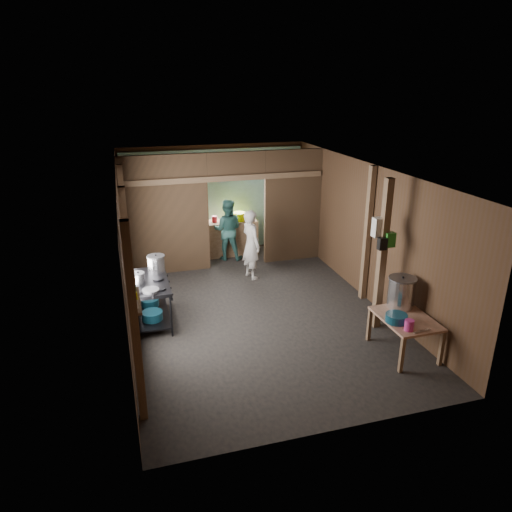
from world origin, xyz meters
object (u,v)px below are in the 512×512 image
object	(u,v)px
gas_range	(151,302)
cook	(251,244)
stove_pot_large	(156,264)
yellow_tub	(239,216)
prep_table	(404,335)
stock_pot	(401,293)
pink_bucket	(409,325)

from	to	relation	value
gas_range	cook	distance (m)	2.70
stove_pot_large	yellow_tub	world-z (taller)	stove_pot_large
prep_table	cook	xyz separation A→B (m)	(-1.47, 3.57, 0.45)
gas_range	prep_table	xyz separation A→B (m)	(3.71, -2.10, -0.09)
stock_pot	cook	distance (m)	3.57
gas_range	pink_bucket	size ratio (longest dim) A/B	8.22
prep_table	pink_bucket	world-z (taller)	pink_bucket
prep_table	stove_pot_large	size ratio (longest dim) A/B	3.16
gas_range	yellow_tub	xyz separation A→B (m)	(2.35, 3.01, 0.55)
prep_table	yellow_tub	size ratio (longest dim) A/B	2.98
pink_bucket	prep_table	bearing A→B (deg)	62.16
pink_bucket	yellow_tub	size ratio (longest dim) A/B	0.47
gas_range	cook	xyz separation A→B (m)	(2.24, 1.46, 0.36)
stock_pot	cook	world-z (taller)	cook
gas_range	stock_pot	distance (m)	4.23
stock_pot	yellow_tub	xyz separation A→B (m)	(-1.48, 4.74, 0.10)
pink_bucket	yellow_tub	world-z (taller)	yellow_tub
stock_pot	prep_table	bearing A→B (deg)	-108.33
prep_table	cook	size ratio (longest dim) A/B	0.68
gas_range	cook	size ratio (longest dim) A/B	0.89
pink_bucket	yellow_tub	distance (m)	5.59
gas_range	stock_pot	size ratio (longest dim) A/B	2.59
gas_range	stock_pot	bearing A→B (deg)	-24.32
prep_table	cook	world-z (taller)	cook
gas_range	yellow_tub	size ratio (longest dim) A/B	3.90
stock_pot	cook	xyz separation A→B (m)	(-1.60, 3.20, -0.09)
stove_pot_large	stock_pot	distance (m)	4.24
stove_pot_large	cook	xyz separation A→B (m)	(2.07, 1.07, -0.18)
stock_pot	cook	bearing A→B (deg)	116.55
gas_range	pink_bucket	bearing A→B (deg)	-34.83
stock_pot	pink_bucket	distance (m)	0.80
gas_range	yellow_tub	bearing A→B (deg)	51.97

